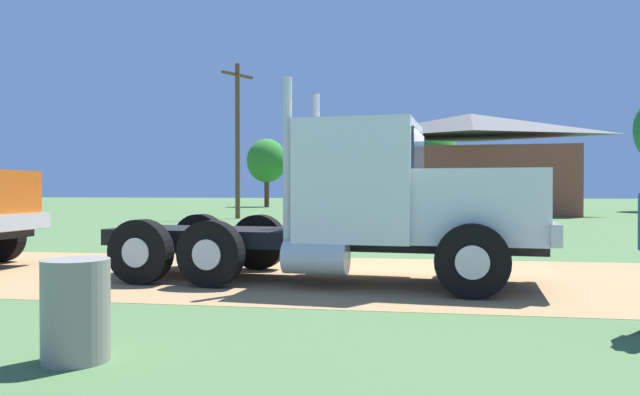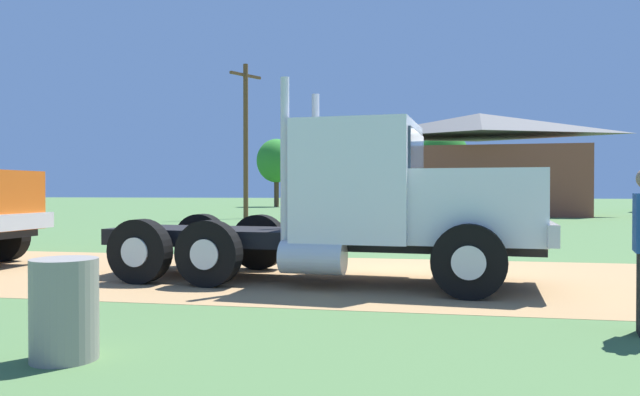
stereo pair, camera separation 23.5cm
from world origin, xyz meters
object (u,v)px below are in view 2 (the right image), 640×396
at_px(steel_barrel, 64,309).
at_px(shed_building, 479,166).
at_px(utility_pole_near, 246,137).
at_px(truck_foreground_white, 371,206).

height_order(steel_barrel, shed_building, shed_building).
distance_m(steel_barrel, utility_pole_near, 27.42).
bearing_deg(shed_building, truck_foreground_white, -97.73).
xyz_separation_m(steel_barrel, utility_pole_near, (-6.60, 26.32, 3.95)).
distance_m(truck_foreground_white, utility_pole_near, 23.27).
xyz_separation_m(truck_foreground_white, steel_barrel, (-2.30, -5.05, -0.81)).
xyz_separation_m(truck_foreground_white, utility_pole_near, (-8.90, 21.27, 3.14)).
bearing_deg(truck_foreground_white, utility_pole_near, 112.70).
height_order(truck_foreground_white, shed_building, shed_building).
bearing_deg(shed_building, utility_pole_near, -151.07).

